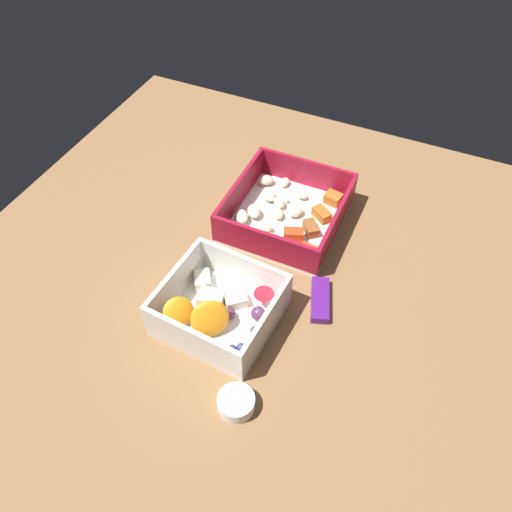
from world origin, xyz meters
The scene contains 5 objects.
table_surface centered at (0.00, 0.00, 1.00)cm, with size 80.00×80.00×2.00cm, color brown.
pasta_container centered at (-11.24, 1.89, 3.66)cm, with size 17.88×16.65×5.46cm.
fruit_bowl centered at (9.19, 0.90, 4.09)cm, with size 14.34×15.01×5.88cm.
candy_bar centered at (1.35, 12.07, 2.60)cm, with size 7.00×2.40×1.20cm, color #51197A.
paper_cup_liner centered at (19.40, 8.25, 2.97)cm, with size 4.38×4.38×1.95cm, color white.
Camera 1 is at (41.45, 20.77, 58.03)cm, focal length 35.49 mm.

